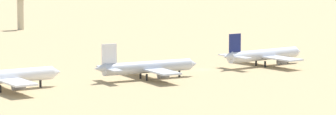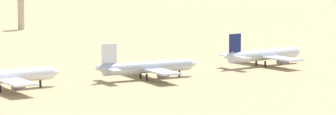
{
  "view_description": "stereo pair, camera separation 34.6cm",
  "coord_description": "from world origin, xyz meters",
  "px_view_note": "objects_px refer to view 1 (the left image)",
  "views": [
    {
      "loc": [
        -147.94,
        -219.22,
        36.43
      ],
      "look_at": [
        -18.29,
        -8.56,
        6.0
      ],
      "focal_mm": 89.28,
      "sensor_mm": 36.0,
      "label": 1
    },
    {
      "loc": [
        -147.64,
        -219.4,
        36.43
      ],
      "look_at": [
        -18.29,
        -8.56,
        6.0
      ],
      "focal_mm": 89.28,
      "sensor_mm": 36.0,
      "label": 2
    }
  ],
  "objects_px": {
    "parked_jet_teal_2": "(1,77)",
    "parked_jet_navy_4": "(263,55)",
    "control_tower": "(20,6)",
    "parked_jet_white_3": "(147,67)"
  },
  "relations": [
    {
      "from": "parked_jet_teal_2",
      "to": "parked_jet_navy_4",
      "type": "bearing_deg",
      "value": 0.63
    },
    {
      "from": "parked_jet_teal_2",
      "to": "control_tower",
      "type": "height_order",
      "value": "control_tower"
    },
    {
      "from": "parked_jet_teal_2",
      "to": "parked_jet_navy_4",
      "type": "xyz_separation_m",
      "value": [
        91.51,
        3.02,
        -0.09
      ]
    },
    {
      "from": "parked_jet_teal_2",
      "to": "control_tower",
      "type": "bearing_deg",
      "value": 65.46
    },
    {
      "from": "parked_jet_white_3",
      "to": "control_tower",
      "type": "xyz_separation_m",
      "value": [
        30.16,
        174.84,
        8.04
      ]
    },
    {
      "from": "parked_jet_white_3",
      "to": "parked_jet_navy_4",
      "type": "distance_m",
      "value": 47.78
    },
    {
      "from": "parked_jet_white_3",
      "to": "control_tower",
      "type": "height_order",
      "value": "control_tower"
    },
    {
      "from": "parked_jet_navy_4",
      "to": "parked_jet_teal_2",
      "type": "bearing_deg",
      "value": 176.99
    },
    {
      "from": "control_tower",
      "to": "parked_jet_navy_4",
      "type": "bearing_deg",
      "value": -84.17
    },
    {
      "from": "parked_jet_navy_4",
      "to": "control_tower",
      "type": "distance_m",
      "value": 170.48
    }
  ]
}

